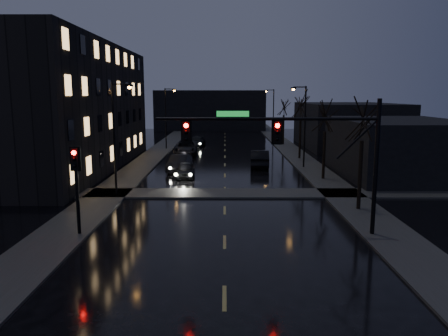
{
  "coord_description": "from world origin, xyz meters",
  "views": [
    {
      "loc": [
        0.02,
        -12.62,
        7.19
      ],
      "look_at": [
        -0.04,
        11.02,
        3.2
      ],
      "focal_mm": 35.0,
      "sensor_mm": 36.0,
      "label": 1
    }
  ],
  "objects_px": {
    "oncoming_car_a": "(186,170)",
    "oncoming_car_c": "(186,148)",
    "oncoming_car_b": "(179,163)",
    "oncoming_car_d": "(197,142)",
    "lead_car": "(260,158)"
  },
  "relations": [
    {
      "from": "oncoming_car_a",
      "to": "lead_car",
      "type": "distance_m",
      "value": 9.04
    },
    {
      "from": "oncoming_car_c",
      "to": "oncoming_car_b",
      "type": "bearing_deg",
      "value": -89.73
    },
    {
      "from": "oncoming_car_a",
      "to": "oncoming_car_b",
      "type": "xyz_separation_m",
      "value": [
        -0.87,
        3.19,
        0.1
      ]
    },
    {
      "from": "oncoming_car_a",
      "to": "oncoming_car_d",
      "type": "bearing_deg",
      "value": 88.38
    },
    {
      "from": "oncoming_car_b",
      "to": "oncoming_car_c",
      "type": "height_order",
      "value": "oncoming_car_c"
    },
    {
      "from": "oncoming_car_c",
      "to": "oncoming_car_d",
      "type": "bearing_deg",
      "value": 83.15
    },
    {
      "from": "oncoming_car_b",
      "to": "lead_car",
      "type": "height_order",
      "value": "lead_car"
    },
    {
      "from": "lead_car",
      "to": "oncoming_car_c",
      "type": "bearing_deg",
      "value": -42.86
    },
    {
      "from": "oncoming_car_c",
      "to": "oncoming_car_d",
      "type": "distance_m",
      "value": 8.61
    },
    {
      "from": "oncoming_car_d",
      "to": "oncoming_car_c",
      "type": "bearing_deg",
      "value": -87.45
    },
    {
      "from": "oncoming_car_c",
      "to": "lead_car",
      "type": "bearing_deg",
      "value": -48.04
    },
    {
      "from": "oncoming_car_b",
      "to": "oncoming_car_d",
      "type": "height_order",
      "value": "oncoming_car_b"
    },
    {
      "from": "oncoming_car_a",
      "to": "oncoming_car_c",
      "type": "xyz_separation_m",
      "value": [
        -1.27,
        14.38,
        0.14
      ]
    },
    {
      "from": "oncoming_car_c",
      "to": "lead_car",
      "type": "xyz_separation_m",
      "value": [
        8.21,
        -8.58,
        0.04
      ]
    },
    {
      "from": "oncoming_car_a",
      "to": "oncoming_car_b",
      "type": "relative_size",
      "value": 0.84
    }
  ]
}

